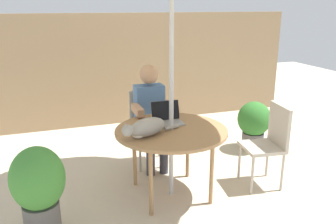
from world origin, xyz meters
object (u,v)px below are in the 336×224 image
at_px(person_seated, 151,111).
at_px(potted_plant_near_fence, 254,123).
at_px(chair_empty, 270,139).
at_px(patio_table, 171,134).
at_px(cat, 145,128).
at_px(potted_plant_by_chair, 39,188).
at_px(chair_occupied, 148,121).
at_px(laptop, 167,117).

height_order(person_seated, potted_plant_near_fence, person_seated).
bearing_deg(chair_empty, potted_plant_near_fence, 66.67).
bearing_deg(person_seated, patio_table, -90.00).
bearing_deg(cat, potted_plant_by_chair, -167.50).
relative_size(chair_occupied, cat, 1.44).
bearing_deg(potted_plant_near_fence, laptop, -158.56).
bearing_deg(potted_plant_by_chair, chair_empty, 4.43).
relative_size(chair_occupied, laptop, 2.97).
height_order(cat, potted_plant_near_fence, cat).
bearing_deg(laptop, person_seated, 93.29).
bearing_deg(cat, laptop, 45.28).
height_order(laptop, potted_plant_by_chair, laptop).
bearing_deg(cat, patio_table, 19.30).
distance_m(patio_table, person_seated, 0.71).
bearing_deg(potted_plant_by_chair, potted_plant_near_fence, 22.01).
bearing_deg(cat, person_seated, 70.12).
bearing_deg(person_seated, chair_occupied, 90.00).
relative_size(patio_table, cat, 1.79).
xyz_separation_m(person_seated, laptop, (0.03, -0.49, 0.08)).
distance_m(chair_occupied, person_seated, 0.23).
bearing_deg(laptop, potted_plant_by_chair, -157.35).
distance_m(patio_table, laptop, 0.25).
bearing_deg(chair_occupied, laptop, -87.51).
distance_m(chair_occupied, laptop, 0.69).
xyz_separation_m(laptop, potted_plant_near_fence, (1.44, 0.57, -0.41)).
xyz_separation_m(patio_table, person_seated, (-0.00, 0.71, 0.03)).
distance_m(patio_table, chair_occupied, 0.88).
bearing_deg(patio_table, potted_plant_by_chair, -165.88).
xyz_separation_m(chair_occupied, laptop, (0.03, -0.65, 0.25)).
height_order(chair_empty, laptop, laptop).
bearing_deg(chair_empty, laptop, 160.92).
bearing_deg(laptop, chair_empty, -19.08).
relative_size(chair_occupied, potted_plant_near_fence, 1.36).
bearing_deg(person_seated, laptop, -86.71).
xyz_separation_m(person_seated, potted_plant_by_chair, (-1.27, -1.03, -0.23)).
bearing_deg(potted_plant_by_chair, laptop, 22.65).
xyz_separation_m(chair_occupied, person_seated, (-0.00, -0.16, 0.17)).
height_order(person_seated, cat, person_seated).
distance_m(chair_occupied, potted_plant_near_fence, 1.48).
xyz_separation_m(cat, potted_plant_near_fence, (1.76, 0.89, -0.43)).
relative_size(cat, potted_plant_by_chair, 0.76).
distance_m(laptop, potted_plant_near_fence, 1.60).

